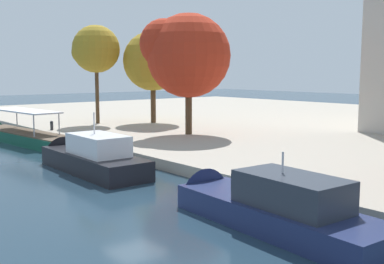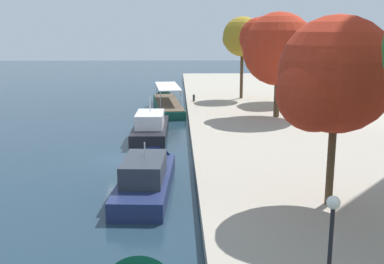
{
  "view_description": "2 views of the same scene",
  "coord_description": "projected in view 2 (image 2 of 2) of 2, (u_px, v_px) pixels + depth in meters",
  "views": [
    {
      "loc": [
        18.31,
        -11.67,
        5.99
      ],
      "look_at": [
        -3.75,
        6.57,
        2.38
      ],
      "focal_mm": 44.07,
      "sensor_mm": 36.0,
      "label": 1
    },
    {
      "loc": [
        32.96,
        3.97,
        9.35
      ],
      "look_at": [
        -2.04,
        5.05,
        1.61
      ],
      "focal_mm": 43.73,
      "sensor_mm": 36.0,
      "label": 2
    }
  ],
  "objects": [
    {
      "name": "ground_plane",
      "position": [
        124.0,
        160.0,
        34.06
      ],
      "size": [
        220.0,
        220.0,
        0.0
      ],
      "primitive_type": "plane",
      "color": "#1E3342"
    },
    {
      "name": "tour_boat_0",
      "position": [
        167.0,
        105.0,
        56.18
      ],
      "size": [
        15.33,
        4.09,
        3.84
      ],
      "rotation": [
        0.0,
        0.0,
        3.24
      ],
      "color": "#14513D",
      "rests_on": "ground_plane"
    },
    {
      "name": "motor_yacht_1",
      "position": [
        151.0,
        129.0,
        41.49
      ],
      "size": [
        10.14,
        2.98,
        4.66
      ],
      "rotation": [
        0.0,
        0.0,
        3.13
      ],
      "color": "black",
      "rests_on": "ground_plane"
    },
    {
      "name": "motor_yacht_2",
      "position": [
        147.0,
        179.0,
        27.94
      ],
      "size": [
        10.53,
        3.35,
        4.11
      ],
      "rotation": [
        0.0,
        0.0,
        3.08
      ],
      "color": "navy",
      "rests_on": "ground_plane"
    },
    {
      "name": "mooring_bollard_0",
      "position": [
        194.0,
        98.0,
        56.87
      ],
      "size": [
        0.3,
        0.3,
        0.87
      ],
      "color": "#2D2D33",
      "rests_on": "dock_promenade"
    },
    {
      "name": "lamp_post",
      "position": [
        330.0,
        255.0,
        12.91
      ],
      "size": [
        0.38,
        0.38,
        4.26
      ],
      "color": "black",
      "rests_on": "dock_promenade"
    },
    {
      "name": "tree_0",
      "position": [
        332.0,
        78.0,
        22.0
      ],
      "size": [
        5.63,
        5.86,
        9.34
      ],
      "color": "#4C3823",
      "rests_on": "dock_promenade"
    },
    {
      "name": "tree_1",
      "position": [
        242.0,
        37.0,
        58.05
      ],
      "size": [
        4.9,
        4.9,
        10.18
      ],
      "color": "#4C3823",
      "rests_on": "dock_promenade"
    },
    {
      "name": "tree_4",
      "position": [
        288.0,
        45.0,
        55.15
      ],
      "size": [
        6.25,
        6.25,
        9.64
      ],
      "color": "#4C3823",
      "rests_on": "dock_promenade"
    },
    {
      "name": "tree_5",
      "position": [
        275.0,
        48.0,
        45.81
      ],
      "size": [
        7.15,
        7.32,
        10.31
      ],
      "color": "#4C3823",
      "rests_on": "dock_promenade"
    }
  ]
}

